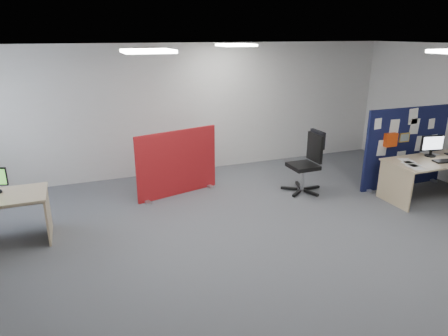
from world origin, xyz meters
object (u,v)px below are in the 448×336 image
object	(u,v)px
navy_divider	(405,148)
main_desk	(434,167)
monitor_main	(432,145)
office_chair	(309,158)
red_divider	(177,164)

from	to	relation	value
navy_divider	main_desk	distance (m)	0.67
monitor_main	office_chair	xyz separation A→B (m)	(-2.01, 0.90, -0.30)
monitor_main	office_chair	bearing A→B (deg)	165.27
red_divider	office_chair	size ratio (longest dim) A/B	1.38
monitor_main	red_divider	distance (m)	4.67
navy_divider	red_divider	bearing A→B (deg)	164.81
main_desk	office_chair	world-z (taller)	office_chair
monitor_main	office_chair	distance (m)	2.22
main_desk	office_chair	size ratio (longest dim) A/B	1.64
main_desk	red_divider	xyz separation A→B (m)	(-4.34, 1.77, 0.03)
navy_divider	office_chair	size ratio (longest dim) A/B	1.65
main_desk	red_divider	world-z (taller)	red_divider
office_chair	main_desk	bearing A→B (deg)	-28.63
navy_divider	office_chair	xyz separation A→B (m)	(-1.87, 0.43, -0.13)
red_divider	main_desk	bearing A→B (deg)	-36.61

